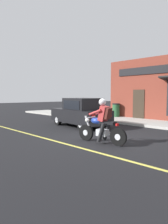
% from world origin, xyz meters
% --- Properties ---
extents(ground_plane, '(80.00, 80.00, 0.00)m').
position_xyz_m(ground_plane, '(0.00, 0.00, 0.00)').
color(ground_plane, black).
extents(sidewalk_curb, '(2.60, 22.00, 0.14)m').
position_xyz_m(sidewalk_curb, '(5.11, 3.00, 0.07)').
color(sidewalk_curb, '#ADAAA3').
rests_on(sidewalk_curb, ground).
extents(lane_stripe, '(0.12, 19.80, 0.01)m').
position_xyz_m(lane_stripe, '(-1.80, 3.00, 0.00)').
color(lane_stripe, '#D1C64C').
rests_on(lane_stripe, ground).
extents(motorcycle_with_rider, '(0.66, 2.01, 1.62)m').
position_xyz_m(motorcycle_with_rider, '(-0.75, -0.52, 0.68)').
color(motorcycle_with_rider, black).
rests_on(motorcycle_with_rider, ground).
extents(car_hatchback, '(2.08, 3.95, 1.57)m').
position_xyz_m(car_hatchback, '(1.41, 3.06, 0.77)').
color(car_hatchback, black).
rests_on(car_hatchback, ground).
extents(trash_bin, '(0.56, 0.56, 0.98)m').
position_xyz_m(trash_bin, '(6.04, 4.35, 0.64)').
color(trash_bin, '#23512D').
rests_on(trash_bin, sidewalk_curb).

